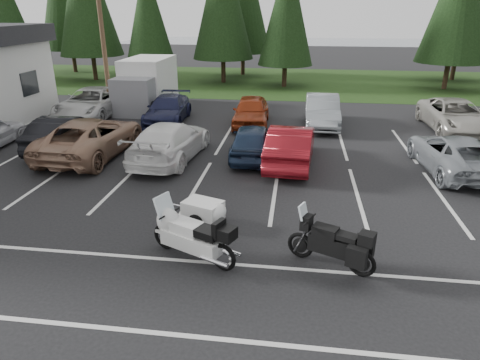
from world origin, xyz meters
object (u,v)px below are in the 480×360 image
car_near_1 (63,132)px  car_near_2 (91,137)px  cargo_trailer (203,212)px  adventure_motorcycle (331,239)px  car_far_4 (455,116)px  car_far_1 (168,109)px  car_far_3 (322,111)px  touring_motorcycle (192,231)px  car_far_2 (251,111)px  utility_pole (102,27)px  car_near_5 (291,145)px  car_near_6 (454,153)px  car_near_3 (170,141)px  car_near_4 (252,141)px  car_far_0 (92,103)px  box_truck (144,85)px

car_near_1 → car_near_2: 1.76m
cargo_trailer → adventure_motorcycle: 3.85m
car_near_1 → car_far_4: 18.51m
car_far_1 → car_far_4: (14.59, 0.30, 0.06)m
car_far_3 → touring_motorcycle: size_ratio=1.73×
car_far_1 → car_far_2: car_far_2 is taller
touring_motorcycle → car_far_2: bearing=114.9°
utility_pole → car_far_3: utility_pole is taller
car_near_2 → car_far_2: bearing=-134.0°
adventure_motorcycle → car_near_5: bearing=123.3°
car_near_6 → car_far_1: (-12.68, 5.73, 0.00)m
car_near_3 → car_far_1: size_ratio=1.11×
touring_motorcycle → adventure_motorcycle: 3.28m
car_far_4 → adventure_motorcycle: size_ratio=2.24×
car_near_6 → adventure_motorcycle: 8.67m
car_near_1 → car_far_1: size_ratio=0.94×
utility_pole → touring_motorcycle: size_ratio=3.29×
car_near_2 → car_far_4: 17.21m
car_near_2 → car_near_5: (8.15, 0.03, -0.02)m
car_near_6 → car_near_4: bearing=-8.9°
utility_pole → car_near_6: size_ratio=1.83×
car_near_4 → car_far_1: bearing=-46.9°
car_near_1 → car_far_0: (-1.40, 5.66, 0.06)m
car_near_2 → car_far_4: size_ratio=1.06×
utility_pole → car_near_3: 11.00m
utility_pole → car_far_2: (8.75, -2.50, -3.95)m
car_near_3 → adventure_motorcycle: size_ratio=2.17×
car_near_4 → car_far_0: (-9.59, 5.72, 0.09)m
car_far_4 → cargo_trailer: car_far_4 is taller
car_near_6 → adventure_motorcycle: (-4.93, -7.13, 0.05)m
car_near_3 → car_near_1: bearing=-3.9°
box_truck → utility_pole: bearing=-166.0°
car_near_2 → car_far_1: size_ratio=1.20×
utility_pole → car_far_0: (-0.23, -1.85, -3.91)m
car_near_1 → box_truck: bearing=-98.4°
car_far_1 → cargo_trailer: car_far_1 is taller
cargo_trailer → car_far_0: bearing=146.9°
cargo_trailer → adventure_motorcycle: bearing=-6.8°
car_near_1 → car_far_1: (3.11, 5.11, -0.05)m
box_truck → car_near_3: box_truck is taller
utility_pole → car_near_6: (16.96, -8.13, -4.01)m
touring_motorcycle → box_truck: bearing=137.9°
car_near_5 → car_far_3: 6.27m
car_near_3 → box_truck: bearing=-60.3°
box_truck → touring_motorcycle: bearing=-67.0°
adventure_motorcycle → utility_pole: bearing=152.7°
utility_pole → box_truck: size_ratio=1.61×
car_far_4 → touring_motorcycle: size_ratio=1.96×
car_near_2 → car_near_5: car_near_2 is taller
car_near_5 → car_near_6: size_ratio=0.95×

